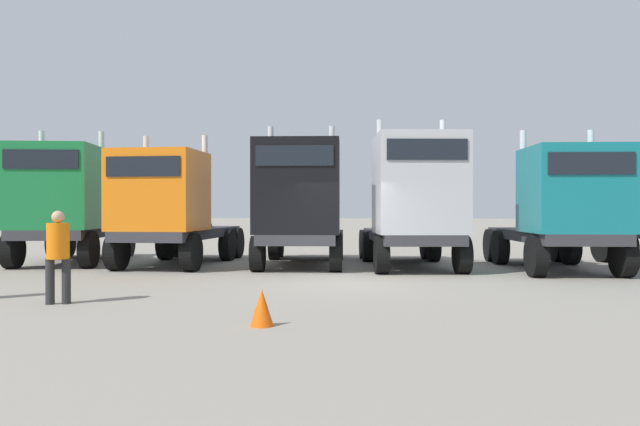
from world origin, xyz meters
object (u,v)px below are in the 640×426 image
object	(u,v)px
semi_truck_silver	(415,202)
traffic_cone_near	(262,308)
visitor_in_hivis	(58,250)
semi_truck_teal	(564,208)
semi_truck_green	(64,203)
semi_truck_black	(300,204)
semi_truck_orange	(169,208)

from	to	relation	value
semi_truck_silver	traffic_cone_near	xyz separation A→B (m)	(-2.31, -8.79, -1.69)
visitor_in_hivis	traffic_cone_near	size ratio (longest dim) A/B	3.10
semi_truck_silver	semi_truck_teal	world-z (taller)	semi_truck_silver
semi_truck_silver	traffic_cone_near	distance (m)	9.24
semi_truck_teal	semi_truck_green	bearing A→B (deg)	-96.29
semi_truck_green	semi_truck_silver	distance (m)	10.90
semi_truck_black	visitor_in_hivis	distance (m)	8.08
semi_truck_teal	visitor_in_hivis	bearing A→B (deg)	-62.44
semi_truck_green	semi_truck_black	distance (m)	7.49
semi_truck_black	semi_truck_teal	bearing A→B (deg)	81.82
semi_truck_black	traffic_cone_near	world-z (taller)	semi_truck_black
semi_truck_orange	semi_truck_teal	distance (m)	11.41
semi_truck_green	semi_truck_orange	bearing A→B (deg)	75.00
semi_truck_orange	semi_truck_silver	xyz separation A→B (m)	(7.35, 0.37, 0.18)
semi_truck_orange	semi_truck_black	distance (m)	3.97
semi_truck_orange	visitor_in_hivis	world-z (taller)	semi_truck_orange
semi_truck_teal	visitor_in_hivis	world-z (taller)	semi_truck_teal
semi_truck_black	semi_truck_silver	size ratio (longest dim) A/B	1.01
semi_truck_teal	visitor_in_hivis	xyz separation A→B (m)	(-10.61, -7.15, -0.78)
semi_truck_black	traffic_cone_near	distance (m)	9.06
semi_truck_orange	semi_truck_silver	size ratio (longest dim) A/B	0.94
semi_truck_green	traffic_cone_near	world-z (taller)	semi_truck_green
semi_truck_teal	semi_truck_silver	bearing A→B (deg)	-99.07
semi_truck_orange	semi_truck_teal	xyz separation A→B (m)	(11.41, 0.18, -0.02)
semi_truck_orange	traffic_cone_near	bearing A→B (deg)	29.29
semi_truck_teal	traffic_cone_near	distance (m)	10.80
semi_truck_black	semi_truck_green	bearing A→B (deg)	-94.26
traffic_cone_near	semi_truck_black	bearing A→B (deg)	97.10
semi_truck_silver	visitor_in_hivis	size ratio (longest dim) A/B	3.76
semi_truck_green	visitor_in_hivis	distance (m)	8.39
semi_truck_silver	visitor_in_hivis	xyz separation A→B (m)	(-6.55, -7.34, -0.97)
semi_truck_green	semi_truck_black	bearing A→B (deg)	79.46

